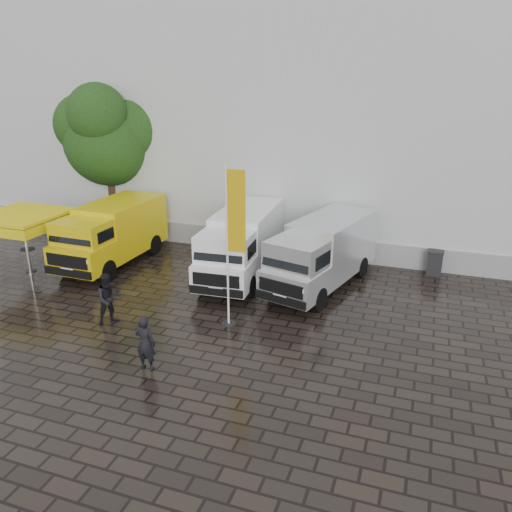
# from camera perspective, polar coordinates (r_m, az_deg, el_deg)

# --- Properties ---
(ground) EXTENTS (120.00, 120.00, 0.00)m
(ground) POSITION_cam_1_polar(r_m,az_deg,el_deg) (16.54, -2.17, -8.78)
(ground) COLOR black
(ground) RESTS_ON ground
(exhibition_hall) EXTENTS (44.00, 16.00, 12.00)m
(exhibition_hall) POSITION_cam_1_polar(r_m,az_deg,el_deg) (29.76, 13.16, 15.64)
(exhibition_hall) COLOR silver
(exhibition_hall) RESTS_ON ground
(hall_plinth) EXTENTS (44.00, 0.15, 1.00)m
(hall_plinth) POSITION_cam_1_polar(r_m,az_deg,el_deg) (22.94, 9.74, 0.67)
(hall_plinth) COLOR gray
(hall_plinth) RESTS_ON ground
(van_yellow) EXTENTS (2.36, 5.86, 2.69)m
(van_yellow) POSITION_cam_1_polar(r_m,az_deg,el_deg) (22.84, -16.18, 2.29)
(van_yellow) COLOR #DDBD0B
(van_yellow) RESTS_ON ground
(van_white) EXTENTS (2.47, 6.36, 2.70)m
(van_white) POSITION_cam_1_polar(r_m,az_deg,el_deg) (20.56, -1.66, 1.20)
(van_white) COLOR white
(van_white) RESTS_ON ground
(van_silver) EXTENTS (3.57, 6.50, 2.68)m
(van_silver) POSITION_cam_1_polar(r_m,az_deg,el_deg) (19.69, 7.55, 0.13)
(van_silver) COLOR silver
(van_silver) RESTS_ON ground
(canopy_tent) EXTENTS (3.18, 3.18, 2.58)m
(canopy_tent) POSITION_cam_1_polar(r_m,az_deg,el_deg) (22.92, -25.31, 4.01)
(canopy_tent) COLOR silver
(canopy_tent) RESTS_ON ground
(flagpole) EXTENTS (0.88, 0.50, 5.49)m
(flagpole) POSITION_cam_1_polar(r_m,az_deg,el_deg) (15.85, -2.71, 2.12)
(flagpole) COLOR black
(flagpole) RESTS_ON ground
(tree) EXTENTS (4.45, 4.45, 7.99)m
(tree) POSITION_cam_1_polar(r_m,az_deg,el_deg) (26.89, -16.51, 13.09)
(tree) COLOR black
(tree) RESTS_ON ground
(cocktail_table) EXTENTS (0.60, 0.60, 1.02)m
(cocktail_table) POSITION_cam_1_polar(r_m,az_deg,el_deg) (23.45, -24.49, -0.43)
(cocktail_table) COLOR black
(cocktail_table) RESTS_ON ground
(wheelie_bin) EXTENTS (0.67, 0.67, 1.05)m
(wheelie_bin) POSITION_cam_1_polar(r_m,az_deg,el_deg) (22.36, 19.76, -0.69)
(wheelie_bin) COLOR black
(wheelie_bin) RESTS_ON ground
(person_front) EXTENTS (0.61, 0.41, 1.66)m
(person_front) POSITION_cam_1_polar(r_m,az_deg,el_deg) (14.62, -12.52, -9.68)
(person_front) COLOR black
(person_front) RESTS_ON ground
(person_tent) EXTENTS (1.07, 1.10, 1.79)m
(person_tent) POSITION_cam_1_polar(r_m,az_deg,el_deg) (17.50, -16.45, -4.71)
(person_tent) COLOR black
(person_tent) RESTS_ON ground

